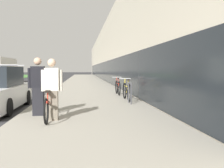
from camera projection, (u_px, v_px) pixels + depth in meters
name	position (u px, v px, depth m)	size (l,w,h in m)	color
sidewalk_slab	(85.00, 82.00, 26.76)	(4.48, 70.00, 0.14)	gray
storefront_facade	(136.00, 56.00, 35.34)	(10.01, 70.00, 6.79)	beige
tandem_bicycle	(50.00, 105.00, 7.00)	(0.52, 2.35, 0.83)	black
person_rider	(52.00, 89.00, 6.69)	(0.56, 0.22, 1.65)	#756B5B
person_bystander	(38.00, 86.00, 7.36)	(0.58, 0.23, 1.71)	black
bike_rack_hoop	(130.00, 91.00, 9.92)	(0.05, 0.60, 0.84)	#4C4C51
cruiser_bike_nearest	(127.00, 91.00, 10.93)	(0.52, 1.87, 0.95)	black
cruiser_bike_middle	(118.00, 87.00, 13.43)	(0.52, 1.70, 0.93)	black
moving_truck	(0.00, 71.00, 24.87)	(2.22, 7.34, 2.59)	orange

